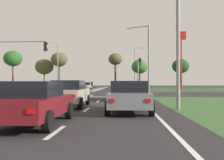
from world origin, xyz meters
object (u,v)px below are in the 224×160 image
object	(u,v)px
car_maroon_second	(35,102)
car_grey_seventh	(129,96)
street_lamp_fourth	(135,66)
car_black_eighth	(125,90)
car_teal_sixth	(19,88)
treeline_fourth	(115,60)
street_lamp_third	(57,64)
fastfood_pole_sign	(181,47)
pedestrian_at_median	(92,84)
car_silver_near	(87,86)
treeline_near	(13,59)
treeline_second	(44,67)
treeline_fifth	(140,67)
car_blue_fourth	(79,86)
traffic_signal_near_left	(16,57)
treeline_third	(59,60)
treeline_sixth	(181,66)
street_lamp_second	(146,55)
traffic_signal_far_right	(139,68)
car_beige_third	(69,93)

from	to	relation	value
car_maroon_second	car_grey_seventh	xyz separation A→B (m)	(3.26, 3.70, 0.02)
car_grey_seventh	street_lamp_fourth	distance (m)	56.27
car_maroon_second	street_lamp_fourth	xyz separation A→B (m)	(6.10, 59.66, 5.28)
car_black_eighth	car_maroon_second	bearing A→B (deg)	-104.43
car_teal_sixth	treeline_fourth	xyz separation A→B (m)	(12.12, 33.12, 6.80)
street_lamp_third	fastfood_pole_sign	bearing A→B (deg)	-4.79
street_lamp_fourth	pedestrian_at_median	world-z (taller)	street_lamp_fourth
car_silver_near	treeline_near	size ratio (longest dim) A/B	0.44
treeline_second	treeline_fifth	bearing A→B (deg)	-4.19
car_blue_fourth	pedestrian_at_median	distance (m)	3.22
traffic_signal_near_left	treeline_second	bearing A→B (deg)	103.68
car_black_eighth	treeline_third	world-z (taller)	treeline_third
treeline_fifth	car_grey_seventh	bearing A→B (deg)	-94.08
car_silver_near	treeline_fourth	distance (m)	17.90
car_black_eighth	treeline_fourth	distance (m)	47.20
street_lamp_third	treeline_fourth	world-z (taller)	street_lamp_third
fastfood_pole_sign	treeline_second	bearing A→B (deg)	153.27
car_grey_seventh	treeline_second	size ratio (longest dim) A/B	0.56
street_lamp_third	treeline_sixth	distance (m)	29.82
car_grey_seventh	street_lamp_second	xyz separation A→B (m)	(2.38, 17.41, 3.83)
treeline_near	street_lamp_fourth	bearing A→B (deg)	-1.15
traffic_signal_near_left	treeline_fifth	size ratio (longest dim) A/B	0.82
car_teal_sixth	treeline_near	bearing A→B (deg)	25.17
car_maroon_second	street_lamp_third	bearing A→B (deg)	103.90
fastfood_pole_sign	treeline_near	distance (m)	45.86
traffic_signal_far_right	treeline_sixth	world-z (taller)	treeline_sixth
treeline_third	treeline_fourth	bearing A→B (deg)	13.80
street_lamp_fourth	treeline_sixth	xyz separation A→B (m)	(10.81, -5.05, -0.57)
street_lamp_fourth	treeline_fourth	world-z (taller)	street_lamp_fourth
car_blue_fourth	car_black_eighth	world-z (taller)	car_blue_fourth
car_black_eighth	traffic_signal_near_left	size ratio (longest dim) A/B	0.77
pedestrian_at_median	street_lamp_fourth	bearing A→B (deg)	-86.96
car_grey_seventh	treeline_third	world-z (taller)	treeline_third
car_beige_third	car_teal_sixth	distance (m)	22.33
pedestrian_at_median	treeline_second	xyz separation A→B (m)	(-15.75, 24.48, 4.48)
car_blue_fourth	treeline_second	bearing A→B (deg)	-59.36
car_grey_seventh	treeline_second	bearing A→B (deg)	111.48
treeline_third	treeline_second	bearing A→B (deg)	153.21
car_maroon_second	fastfood_pole_sign	world-z (taller)	fastfood_pole_sign
traffic_signal_near_left	street_lamp_second	size ratio (longest dim) A/B	0.73
treeline_near	treeline_third	world-z (taller)	treeline_near
car_beige_third	treeline_fourth	size ratio (longest dim) A/B	0.48
car_beige_third	car_grey_seventh	size ratio (longest dim) A/B	1.03
treeline_third	car_maroon_second	bearing A→B (deg)	-76.35
treeline_third	car_black_eighth	bearing A→B (deg)	-68.99
car_silver_near	traffic_signal_near_left	xyz separation A→B (m)	(-3.53, -25.96, 3.33)
street_lamp_second	car_teal_sixth	bearing A→B (deg)	164.86
car_silver_near	car_maroon_second	size ratio (longest dim) A/B	1.04
treeline_fourth	treeline_third	bearing A→B (deg)	-166.20
car_silver_near	treeline_fifth	xyz separation A→B (m)	(11.57, 12.66, 4.67)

